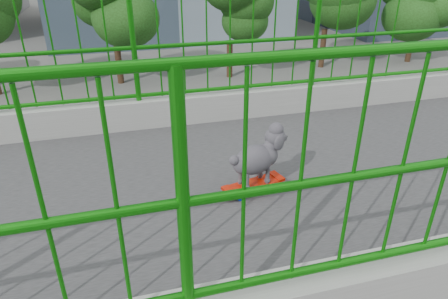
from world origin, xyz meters
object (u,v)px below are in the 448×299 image
poodle (258,156)px  car_2 (226,152)px  car_6 (418,164)px  skateboard (254,185)px  car_0 (242,252)px

poodle → car_2: size_ratio=0.11×
car_2 → car_6: car_6 is taller
skateboard → car_6: 15.60m
skateboard → car_0: size_ratio=0.14×
car_0 → car_2: 6.53m
skateboard → car_6: skateboard is taller
car_0 → car_6: 9.31m
skateboard → car_6: (-9.35, 10.75, -6.36)m
car_0 → skateboard: bearing=-18.1°
car_0 → car_2: car_2 is taller
car_6 → car_0: bearing=-69.9°
skateboard → car_6: bearing=116.6°
car_0 → car_2: bearing=168.6°
skateboard → poodle: 0.25m
car_0 → poodle: bearing=-17.8°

